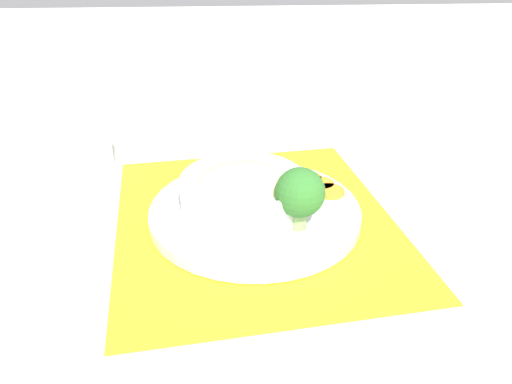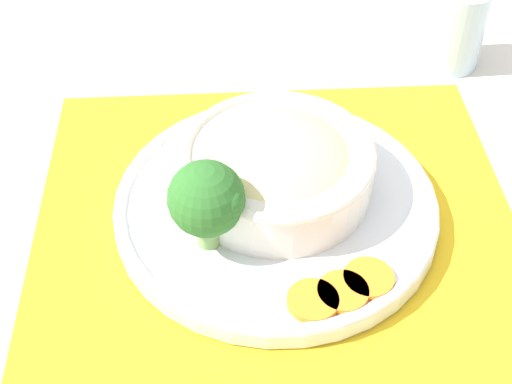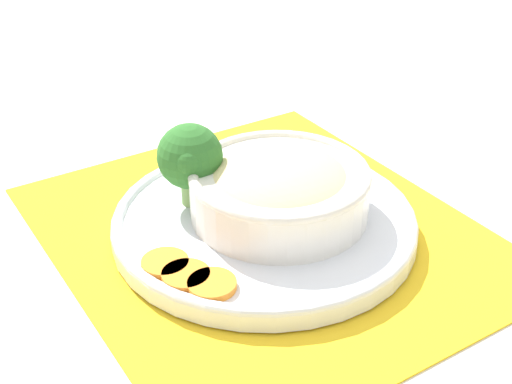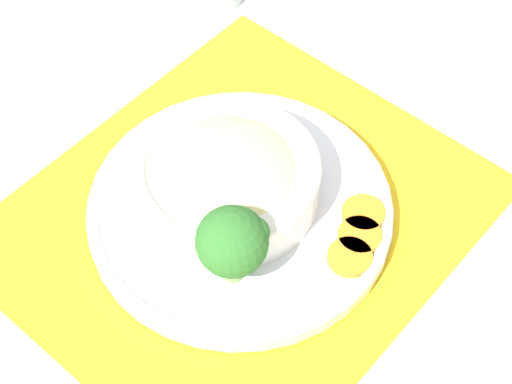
% 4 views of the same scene
% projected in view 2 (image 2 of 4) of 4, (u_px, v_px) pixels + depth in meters
% --- Properties ---
extents(ground_plane, '(4.00, 4.00, 0.00)m').
position_uv_depth(ground_plane, '(276.00, 216.00, 0.65)').
color(ground_plane, beige).
extents(placemat, '(0.47, 0.42, 0.00)m').
position_uv_depth(placemat, '(276.00, 215.00, 0.65)').
color(placemat, yellow).
rests_on(placemat, ground_plane).
extents(plate, '(0.29, 0.29, 0.02)m').
position_uv_depth(plate, '(276.00, 204.00, 0.64)').
color(plate, silver).
rests_on(plate, placemat).
extents(bowl, '(0.17, 0.17, 0.06)m').
position_uv_depth(bowl, '(278.00, 165.00, 0.63)').
color(bowl, silver).
rests_on(bowl, plate).
extents(broccoli_floret, '(0.06, 0.06, 0.08)m').
position_uv_depth(broccoli_floret, '(207.00, 200.00, 0.57)').
color(broccoli_floret, '#84AD5B').
rests_on(broccoli_floret, plate).
extents(carrot_slice_near, '(0.04, 0.04, 0.01)m').
position_uv_depth(carrot_slice_near, '(313.00, 301.00, 0.55)').
color(carrot_slice_near, orange).
rests_on(carrot_slice_near, plate).
extents(carrot_slice_middle, '(0.04, 0.04, 0.01)m').
position_uv_depth(carrot_slice_middle, '(343.00, 292.00, 0.56)').
color(carrot_slice_middle, orange).
rests_on(carrot_slice_middle, plate).
extents(carrot_slice_far, '(0.04, 0.04, 0.01)m').
position_uv_depth(carrot_slice_far, '(368.00, 278.00, 0.57)').
color(carrot_slice_far, orange).
rests_on(carrot_slice_far, plate).
extents(water_glass, '(0.06, 0.06, 0.09)m').
position_uv_depth(water_glass, '(455.00, 31.00, 0.80)').
color(water_glass, silver).
rests_on(water_glass, ground_plane).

